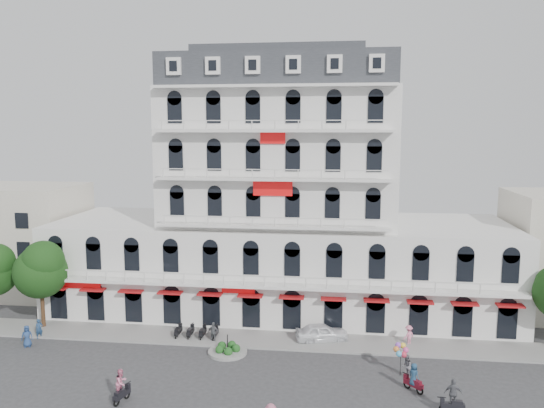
{
  "coord_description": "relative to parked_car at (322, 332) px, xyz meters",
  "views": [
    {
      "loc": [
        5.62,
        -34.41,
        18.07
      ],
      "look_at": [
        0.17,
        10.0,
        11.83
      ],
      "focal_mm": 35.0,
      "sensor_mm": 36.0,
      "label": 1
    }
  ],
  "objects": [
    {
      "name": "sidewalk",
      "position": [
        -4.56,
        -0.5,
        -0.69
      ],
      "size": [
        53.0,
        4.0,
        0.16
      ],
      "primitive_type": "cube",
      "color": "gray",
      "rests_on": "ground"
    },
    {
      "name": "main_building",
      "position": [
        -4.56,
        8.5,
        9.19
      ],
      "size": [
        45.0,
        15.0,
        25.8
      ],
      "color": "silver",
      "rests_on": "ground"
    },
    {
      "name": "balloon_vendor",
      "position": [
        6.24,
        -5.99,
        0.49
      ],
      "size": [
        1.34,
        1.28,
        2.45
      ],
      "color": "slate",
      "rests_on": "ground"
    },
    {
      "name": "pedestrian_mid",
      "position": [
        -9.2,
        -1.44,
        0.12
      ],
      "size": [
        1.12,
        0.66,
        1.79
      ],
      "primitive_type": "imported",
      "rotation": [
        0.0,
        0.0,
        2.91
      ],
      "color": "#56585D",
      "rests_on": "ground"
    },
    {
      "name": "ground",
      "position": [
        -4.56,
        -9.5,
        -0.77
      ],
      "size": [
        120.0,
        120.0,
        0.0
      ],
      "primitive_type": "plane",
      "color": "#38383A",
      "rests_on": "ground"
    },
    {
      "name": "rider_east",
      "position": [
        6.6,
        -8.16,
        0.23
      ],
      "size": [
        1.29,
        1.33,
        2.06
      ],
      "rotation": [
        0.0,
        0.0,
        2.33
      ],
      "color": "maroon",
      "rests_on": "ground"
    },
    {
      "name": "rider_northeast",
      "position": [
        8.69,
        -10.88,
        0.42
      ],
      "size": [
        1.7,
        0.54,
        2.37
      ],
      "rotation": [
        0.0,
        0.0,
        3.07
      ],
      "color": "black",
      "rests_on": "ground"
    },
    {
      "name": "tree_west_inner",
      "position": [
        -25.51,
        -0.02,
        4.91
      ],
      "size": [
        4.76,
        4.76,
        8.25
      ],
      "color": "#382314",
      "rests_on": "ground"
    },
    {
      "name": "parked_car",
      "position": [
        0.0,
        0.0,
        0.0
      ],
      "size": [
        4.86,
        2.92,
        1.55
      ],
      "primitive_type": "imported",
      "rotation": [
        0.0,
        0.0,
        1.83
      ],
      "color": "white",
      "rests_on": "ground"
    },
    {
      "name": "flank_building_west",
      "position": [
        -34.56,
        10.5,
        5.23
      ],
      "size": [
        14.0,
        10.0,
        12.0
      ],
      "primitive_type": "cube",
      "color": "beige",
      "rests_on": "ground"
    },
    {
      "name": "pedestrian_far",
      "position": [
        -24.56,
        -2.41,
        0.09
      ],
      "size": [
        0.73,
        0.74,
        1.73
      ],
      "primitive_type": "imported",
      "rotation": [
        0.0,
        0.0,
        0.82
      ],
      "color": "navy",
      "rests_on": "ground"
    },
    {
      "name": "pedestrian_right",
      "position": [
        7.32,
        0.0,
        0.1
      ],
      "size": [
        1.28,
        1.21,
        1.74
      ],
      "primitive_type": "imported",
      "rotation": [
        0.0,
        0.0,
        3.83
      ],
      "color": "pink",
      "rests_on": "ground"
    },
    {
      "name": "parked_scooter_row",
      "position": [
        -10.91,
        -0.7,
        -0.77
      ],
      "size": [
        4.4,
        1.8,
        1.1
      ],
      "primitive_type": null,
      "color": "black",
      "rests_on": "ground"
    },
    {
      "name": "traffic_island",
      "position": [
        -7.57,
        -3.5,
        -0.52
      ],
      "size": [
        3.2,
        3.2,
        1.6
      ],
      "color": "gray",
      "rests_on": "ground"
    },
    {
      "name": "rider_southwest",
      "position": [
        -12.99,
        -12.08,
        0.45
      ],
      "size": [
        0.93,
        1.67,
        2.36
      ],
      "rotation": [
        0.0,
        0.0,
        1.3
      ],
      "color": "black",
      "rests_on": "ground"
    },
    {
      "name": "pedestrian_left",
      "position": [
        -24.56,
        -4.24,
        0.15
      ],
      "size": [
        1.06,
        0.9,
        1.85
      ],
      "primitive_type": "imported",
      "rotation": [
        0.0,
        0.0,
        0.42
      ],
      "color": "navy",
      "rests_on": "ground"
    }
  ]
}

